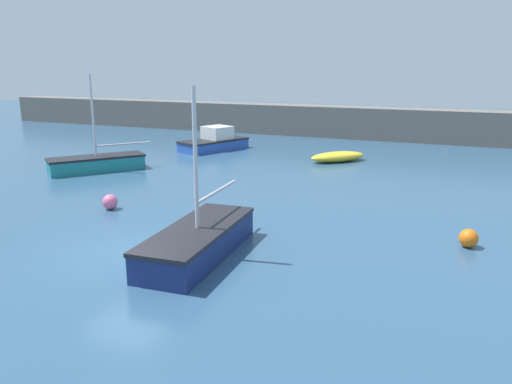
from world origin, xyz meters
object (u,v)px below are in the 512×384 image
object	(u,v)px
sailboat_short_mast	(198,241)
sailboat_twin_hulled	(97,163)
open_tender_yellow	(338,157)
mooring_buoy_orange	(469,238)
mooring_buoy_pink	(110,202)
cabin_cruiser_white	(215,141)

from	to	relation	value
sailboat_short_mast	sailboat_twin_hulled	bearing A→B (deg)	-131.92
open_tender_yellow	mooring_buoy_orange	bearing A→B (deg)	-105.41
sailboat_short_mast	mooring_buoy_pink	world-z (taller)	sailboat_short_mast
cabin_cruiser_white	mooring_buoy_pink	bearing A→B (deg)	33.58
sailboat_short_mast	mooring_buoy_orange	xyz separation A→B (m)	(7.47, 3.99, -0.19)
mooring_buoy_pink	sailboat_twin_hulled	bearing A→B (deg)	133.72
mooring_buoy_orange	sailboat_short_mast	bearing A→B (deg)	-151.90
open_tender_yellow	mooring_buoy_orange	xyz separation A→B (m)	(7.26, -12.44, 0.00)
open_tender_yellow	sailboat_short_mast	distance (m)	16.43
open_tender_yellow	cabin_cruiser_white	distance (m)	8.73
cabin_cruiser_white	open_tender_yellow	bearing A→B (deg)	106.50
mooring_buoy_pink	mooring_buoy_orange	xyz separation A→B (m)	(13.17, 0.94, -0.01)
mooring_buoy_pink	cabin_cruiser_white	bearing A→B (deg)	100.93
open_tender_yellow	sailboat_twin_hulled	distance (m)	13.71
mooring_buoy_pink	mooring_buoy_orange	size ratio (longest dim) A/B	1.02
open_tender_yellow	sailboat_twin_hulled	xyz separation A→B (m)	(-11.35, -7.70, 0.14)
cabin_cruiser_white	sailboat_short_mast	size ratio (longest dim) A/B	0.91
cabin_cruiser_white	mooring_buoy_pink	world-z (taller)	cabin_cruiser_white
sailboat_twin_hulled	mooring_buoy_orange	world-z (taller)	sailboat_twin_hulled
sailboat_short_mast	sailboat_twin_hulled	distance (m)	14.15
sailboat_short_mast	mooring_buoy_orange	size ratio (longest dim) A/B	9.57
sailboat_twin_hulled	mooring_buoy_orange	size ratio (longest dim) A/B	8.72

